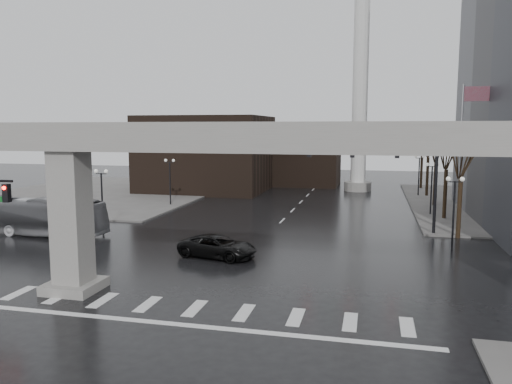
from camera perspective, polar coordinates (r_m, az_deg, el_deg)
ground at (r=25.14m, az=-6.19°, el=-12.30°), size 160.00×160.00×0.00m
sidewalk_nw at (r=68.00m, az=-16.83°, el=-0.05°), size 28.00×36.00×0.15m
elevated_guideway at (r=23.34m, az=-3.49°, el=3.52°), size 48.00×2.60×8.70m
building_far_left at (r=68.04m, az=-5.61°, el=4.40°), size 16.00×14.00×10.00m
building_far_mid at (r=75.10m, az=5.63°, el=3.91°), size 10.00×10.00×8.00m
smokestack at (r=68.51m, az=11.82°, el=11.29°), size 3.60×3.60×30.00m
signal_mast_arm at (r=41.19m, az=14.68°, el=3.47°), size 12.12×0.43×8.00m
flagpole_assembly at (r=44.91m, az=22.76°, el=5.61°), size 2.06×0.12×12.00m
lamp_right_0 at (r=37.05m, az=21.71°, el=-0.88°), size 1.22×0.32×5.11m
lamp_right_1 at (r=50.84m, az=19.44°, el=1.31°), size 1.22×0.32×5.11m
lamp_right_2 at (r=64.73m, az=18.14°, el=2.57°), size 1.22×0.32×5.11m
lamp_left_0 at (r=42.47m, az=-17.22°, el=0.30°), size 1.22×0.32×5.11m
lamp_left_1 at (r=54.92m, az=-9.82°, el=2.04°), size 1.22×0.32×5.11m
lamp_left_2 at (r=67.97m, az=-5.19°, el=3.11°), size 1.22×0.32×5.11m
tree_right_0 at (r=41.23m, az=22.28°, el=-1.09°), size 1.09×1.58×7.50m
tree_right_1 at (r=49.07m, az=20.85°, el=0.32°), size 1.09×1.61×7.67m
tree_right_2 at (r=56.96m, az=19.82°, el=1.34°), size 1.10×1.63×7.85m
tree_right_3 at (r=64.88m, az=19.03°, el=2.11°), size 1.11×1.66×8.02m
tree_right_4 at (r=72.81m, az=18.42°, el=2.71°), size 1.12×1.69×8.19m
pickup_truck at (r=32.93m, az=-4.41°, el=-6.22°), size 5.60×3.43×1.45m
city_bus at (r=42.85m, az=-23.35°, el=-2.59°), size 10.80×2.94×2.98m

